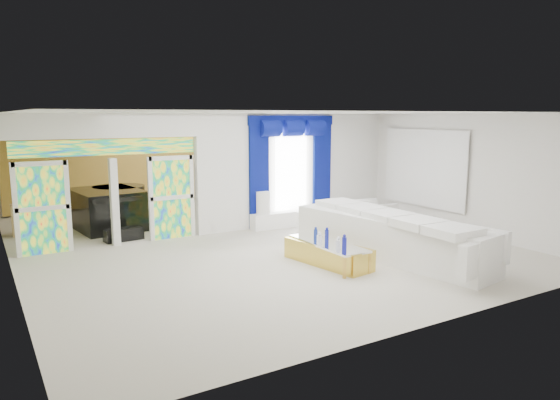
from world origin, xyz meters
TOP-DOWN VIEW (x-y plane):
  - floor at (0.00, 0.00)m, footprint 12.00×12.00m
  - dividing_wall at (2.15, 1.00)m, footprint 5.70×0.18m
  - dividing_header at (-2.85, 1.00)m, footprint 4.30×0.18m
  - stained_panel_left at (-4.28, 1.00)m, footprint 0.95×0.04m
  - stained_panel_right at (-1.42, 1.00)m, footprint 0.95×0.04m
  - stained_transom at (-2.85, 1.00)m, footprint 4.00×0.05m
  - window_pane at (1.90, 0.90)m, footprint 1.00×0.02m
  - blue_drape_left at (0.90, 0.87)m, footprint 0.55×0.10m
  - blue_drape_right at (2.90, 0.87)m, footprint 0.55×0.10m
  - blue_pelmet at (1.90, 0.87)m, footprint 2.60×0.12m
  - wall_mirror at (4.94, -1.00)m, footprint 0.04×2.70m
  - gold_curtains at (0.00, 5.90)m, footprint 9.70×0.12m
  - white_sofa at (1.83, -3.06)m, footprint 1.69×4.62m
  - coffee_table at (0.48, -2.76)m, footprint 0.95×2.00m
  - console_table at (1.24, 0.72)m, footprint 1.25×0.42m
  - table_lamp at (0.94, 0.72)m, footprint 0.36×0.36m
  - armchair at (3.54, -0.53)m, footprint 1.05×1.17m
  - grand_piano at (-2.52, 2.96)m, footprint 1.76×2.19m
  - piano_bench at (-2.52, 1.36)m, footprint 0.93×0.44m
  - tv_console at (-4.50, 3.22)m, footprint 0.55×0.51m
  - chandelier at (-2.30, 3.40)m, footprint 0.60×0.60m
  - decanters at (0.47, -2.83)m, footprint 0.18×1.13m

SIDE VIEW (x-z plane):
  - floor at x=0.00m, z-range 0.00..0.00m
  - piano_bench at x=-2.52m, z-range 0.00..0.30m
  - console_table at x=1.24m, z-range 0.00..0.41m
  - coffee_table at x=0.48m, z-range 0.00..0.43m
  - armchair at x=3.54m, z-range 0.00..0.69m
  - tv_console at x=-4.50m, z-range 0.00..0.78m
  - white_sofa at x=1.83m, z-range 0.00..0.86m
  - grand_piano at x=-2.52m, z-range 0.00..1.03m
  - decanters at x=0.47m, z-range 0.38..0.67m
  - table_lamp at x=0.94m, z-range 0.41..0.99m
  - stained_panel_left at x=-4.28m, z-range 0.00..2.00m
  - stained_panel_right at x=-1.42m, z-range 0.00..2.00m
  - blue_drape_left at x=0.90m, z-range 0.00..2.80m
  - blue_drape_right at x=2.90m, z-range 0.00..2.80m
  - window_pane at x=1.90m, z-range 0.30..2.60m
  - dividing_wall at x=2.15m, z-range 0.00..3.00m
  - gold_curtains at x=0.00m, z-range 0.05..2.95m
  - wall_mirror at x=4.94m, z-range 0.60..2.50m
  - stained_transom at x=-2.85m, z-range 2.08..2.42m
  - chandelier at x=-2.30m, z-range 2.35..2.95m
  - dividing_header at x=-2.85m, z-range 2.45..3.00m
  - blue_pelmet at x=1.90m, z-range 2.69..2.94m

